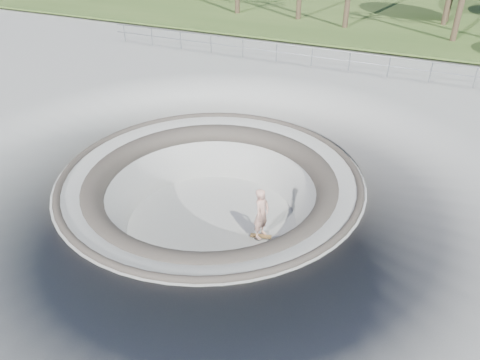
% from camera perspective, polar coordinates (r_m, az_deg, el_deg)
% --- Properties ---
extents(ground, '(180.00, 180.00, 0.00)m').
position_cam_1_polar(ground, '(15.91, -3.60, 0.55)').
color(ground, '#AAAAA4').
rests_on(ground, ground).
extents(skate_bowl, '(14.00, 14.00, 4.10)m').
position_cam_1_polar(skate_bowl, '(16.94, -3.39, -4.74)').
color(skate_bowl, '#AAAAA4').
rests_on(skate_bowl, ground).
extents(distant_hills, '(103.20, 45.00, 28.60)m').
position_cam_1_polar(distant_hills, '(70.90, 22.07, 17.35)').
color(distant_hills, brown).
rests_on(distant_hills, ground).
extents(safety_railing, '(25.00, 0.06, 1.03)m').
position_cam_1_polar(safety_railing, '(25.97, 8.75, 14.64)').
color(safety_railing, gray).
rests_on(safety_railing, ground).
extents(skateboard, '(0.75, 0.37, 0.07)m').
position_cam_1_polar(skateboard, '(16.15, 2.56, -6.86)').
color(skateboard, olive).
rests_on(skateboard, ground).
extents(skater, '(0.54, 0.74, 1.86)m').
position_cam_1_polar(skater, '(15.58, 2.64, -4.15)').
color(skater, '#E0A691').
rests_on(skater, skateboard).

